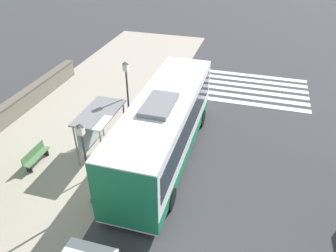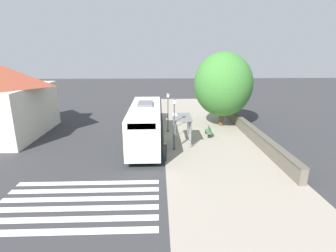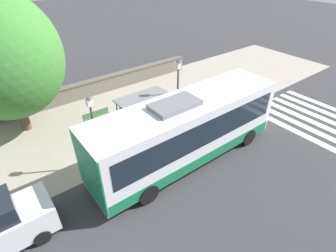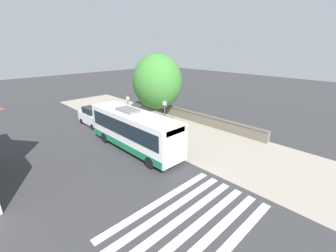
{
  "view_description": "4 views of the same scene",
  "coord_description": "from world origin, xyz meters",
  "px_view_note": "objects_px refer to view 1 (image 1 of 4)",
  "views": [
    {
      "loc": [
        5.6,
        -11.19,
        10.82
      ],
      "look_at": [
        1.35,
        3.53,
        0.89
      ],
      "focal_mm": 35.0,
      "sensor_mm": 36.0,
      "label": 1
    },
    {
      "loc": [
        0.45,
        24.45,
        8.14
      ],
      "look_at": [
        -0.37,
        1.74,
        1.7
      ],
      "focal_mm": 28.0,
      "sensor_mm": 36.0,
      "label": 2
    },
    {
      "loc": [
        9.74,
        -5.57,
        9.47
      ],
      "look_at": [
        0.46,
        1.57,
        1.61
      ],
      "focal_mm": 28.0,
      "sensor_mm": 36.0,
      "label": 3
    },
    {
      "loc": [
        12.66,
        17.68,
        9.16
      ],
      "look_at": [
        0.0,
        4.6,
        2.58
      ],
      "focal_mm": 24.0,
      "sensor_mm": 36.0,
      "label": 4
    }
  ],
  "objects_px": {
    "pedestrian": "(157,104)",
    "bench": "(36,156)",
    "bus_shelter": "(97,119)",
    "bus": "(164,127)",
    "street_lamp_near": "(86,159)",
    "street_lamp_far": "(128,94)"
  },
  "relations": [
    {
      "from": "bus_shelter",
      "to": "street_lamp_far",
      "type": "bearing_deg",
      "value": 62.25
    },
    {
      "from": "bench",
      "to": "street_lamp_near",
      "type": "bearing_deg",
      "value": -22.51
    },
    {
      "from": "pedestrian",
      "to": "street_lamp_far",
      "type": "height_order",
      "value": "street_lamp_far"
    },
    {
      "from": "bus_shelter",
      "to": "bus",
      "type": "bearing_deg",
      "value": 6.6
    },
    {
      "from": "bus_shelter",
      "to": "bench",
      "type": "distance_m",
      "value": 3.67
    },
    {
      "from": "bus",
      "to": "pedestrian",
      "type": "height_order",
      "value": "bus"
    },
    {
      "from": "pedestrian",
      "to": "bench",
      "type": "relative_size",
      "value": 0.9
    },
    {
      "from": "bus",
      "to": "bench",
      "type": "height_order",
      "value": "bus"
    },
    {
      "from": "pedestrian",
      "to": "street_lamp_near",
      "type": "bearing_deg",
      "value": -93.8
    },
    {
      "from": "bus",
      "to": "street_lamp_near",
      "type": "xyz_separation_m",
      "value": [
        -2.15,
        -3.94,
        0.55
      ]
    },
    {
      "from": "street_lamp_far",
      "to": "bench",
      "type": "bearing_deg",
      "value": -134.74
    },
    {
      "from": "bench",
      "to": "street_lamp_far",
      "type": "xyz_separation_m",
      "value": [
        3.69,
        3.72,
        2.21
      ]
    },
    {
      "from": "bus_shelter",
      "to": "street_lamp_far",
      "type": "distance_m",
      "value": 2.17
    },
    {
      "from": "bus_shelter",
      "to": "bench",
      "type": "height_order",
      "value": "bus_shelter"
    },
    {
      "from": "bus_shelter",
      "to": "pedestrian",
      "type": "bearing_deg",
      "value": 67.18
    },
    {
      "from": "bus",
      "to": "street_lamp_far",
      "type": "bearing_deg",
      "value": 149.8
    },
    {
      "from": "bus",
      "to": "street_lamp_far",
      "type": "relative_size",
      "value": 2.32
    },
    {
      "from": "street_lamp_near",
      "to": "street_lamp_far",
      "type": "relative_size",
      "value": 0.92
    },
    {
      "from": "street_lamp_near",
      "to": "bus_shelter",
      "type": "bearing_deg",
      "value": 110.14
    },
    {
      "from": "pedestrian",
      "to": "street_lamp_far",
      "type": "relative_size",
      "value": 0.35
    },
    {
      "from": "bus_shelter",
      "to": "pedestrian",
      "type": "relative_size",
      "value": 1.97
    },
    {
      "from": "bus",
      "to": "bench",
      "type": "xyz_separation_m",
      "value": [
        -6.17,
        -2.28,
        -1.45
      ]
    }
  ]
}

